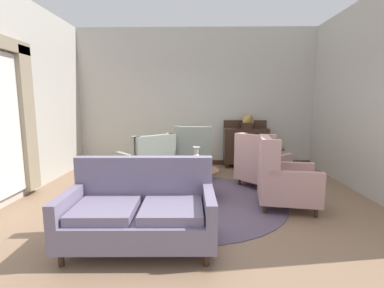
{
  "coord_description": "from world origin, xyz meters",
  "views": [
    {
      "loc": [
        0.05,
        -4.08,
        1.6
      ],
      "look_at": [
        -0.04,
        0.54,
        0.9
      ],
      "focal_mm": 26.17,
      "sensor_mm": 36.0,
      "label": 1
    }
  ],
  "objects_px": {
    "porcelain_vase": "(196,159)",
    "settee": "(141,211)",
    "armchair_near_sideboard": "(260,164)",
    "armchair_foreground_right": "(193,157)",
    "armchair_near_window": "(282,179)",
    "sideboard": "(246,145)",
    "gramophone": "(249,120)",
    "armchair_far_left": "(148,163)",
    "coffee_table": "(195,175)",
    "side_table": "(270,160)"
  },
  "relations": [
    {
      "from": "porcelain_vase",
      "to": "armchair_foreground_right",
      "type": "relative_size",
      "value": 0.34
    },
    {
      "from": "coffee_table",
      "to": "armchair_foreground_right",
      "type": "bearing_deg",
      "value": 91.81
    },
    {
      "from": "gramophone",
      "to": "coffee_table",
      "type": "bearing_deg",
      "value": -120.0
    },
    {
      "from": "coffee_table",
      "to": "settee",
      "type": "bearing_deg",
      "value": -110.55
    },
    {
      "from": "armchair_foreground_right",
      "to": "gramophone",
      "type": "bearing_deg",
      "value": -142.41
    },
    {
      "from": "armchair_far_left",
      "to": "sideboard",
      "type": "relative_size",
      "value": 1.08
    },
    {
      "from": "sideboard",
      "to": "settee",
      "type": "bearing_deg",
      "value": -115.24
    },
    {
      "from": "armchair_near_window",
      "to": "side_table",
      "type": "distance_m",
      "value": 1.62
    },
    {
      "from": "settee",
      "to": "armchair_foreground_right",
      "type": "xyz_separation_m",
      "value": [
        0.55,
        2.84,
        0.06
      ]
    },
    {
      "from": "armchair_far_left",
      "to": "armchair_near_sideboard",
      "type": "relative_size",
      "value": 1.1
    },
    {
      "from": "settee",
      "to": "side_table",
      "type": "height_order",
      "value": "settee"
    },
    {
      "from": "coffee_table",
      "to": "armchair_foreground_right",
      "type": "relative_size",
      "value": 0.72
    },
    {
      "from": "armchair_near_window",
      "to": "armchair_foreground_right",
      "type": "bearing_deg",
      "value": 47.88
    },
    {
      "from": "sideboard",
      "to": "gramophone",
      "type": "height_order",
      "value": "gramophone"
    },
    {
      "from": "side_table",
      "to": "gramophone",
      "type": "xyz_separation_m",
      "value": [
        -0.27,
        1.02,
        0.78
      ]
    },
    {
      "from": "side_table",
      "to": "sideboard",
      "type": "relative_size",
      "value": 0.58
    },
    {
      "from": "porcelain_vase",
      "to": "armchair_foreground_right",
      "type": "bearing_deg",
      "value": 93.0
    },
    {
      "from": "armchair_foreground_right",
      "to": "coffee_table",
      "type": "bearing_deg",
      "value": 93.89
    },
    {
      "from": "coffee_table",
      "to": "side_table",
      "type": "distance_m",
      "value": 1.95
    },
    {
      "from": "armchair_far_left",
      "to": "armchair_near_sideboard",
      "type": "xyz_separation_m",
      "value": [
        2.18,
        -0.18,
        0.02
      ]
    },
    {
      "from": "sideboard",
      "to": "gramophone",
      "type": "distance_m",
      "value": 0.65
    },
    {
      "from": "armchair_far_left",
      "to": "settee",
      "type": "bearing_deg",
      "value": 55.59
    },
    {
      "from": "coffee_table",
      "to": "porcelain_vase",
      "type": "bearing_deg",
      "value": 22.7
    },
    {
      "from": "porcelain_vase",
      "to": "armchair_near_window",
      "type": "height_order",
      "value": "armchair_near_window"
    },
    {
      "from": "armchair_near_sideboard",
      "to": "gramophone",
      "type": "xyz_separation_m",
      "value": [
        0.03,
        1.53,
        0.75
      ]
    },
    {
      "from": "coffee_table",
      "to": "armchair_near_sideboard",
      "type": "relative_size",
      "value": 0.72
    },
    {
      "from": "porcelain_vase",
      "to": "armchair_near_window",
      "type": "bearing_deg",
      "value": -18.23
    },
    {
      "from": "sideboard",
      "to": "gramophone",
      "type": "bearing_deg",
      "value": -61.92
    },
    {
      "from": "armchair_near_sideboard",
      "to": "gramophone",
      "type": "relative_size",
      "value": 2.41
    },
    {
      "from": "armchair_near_sideboard",
      "to": "settee",
      "type": "bearing_deg",
      "value": 100.03
    },
    {
      "from": "armchair_foreground_right",
      "to": "armchair_near_window",
      "type": "relative_size",
      "value": 1.02
    },
    {
      "from": "sideboard",
      "to": "armchair_near_window",
      "type": "bearing_deg",
      "value": -88.2
    },
    {
      "from": "armchair_near_window",
      "to": "porcelain_vase",
      "type": "bearing_deg",
      "value": 80.8
    },
    {
      "from": "settee",
      "to": "armchair_foreground_right",
      "type": "height_order",
      "value": "armchair_foreground_right"
    },
    {
      "from": "side_table",
      "to": "sideboard",
      "type": "height_order",
      "value": "sideboard"
    },
    {
      "from": "armchair_foreground_right",
      "to": "side_table",
      "type": "bearing_deg",
      "value": 179.15
    },
    {
      "from": "armchair_foreground_right",
      "to": "armchair_far_left",
      "type": "bearing_deg",
      "value": 26.55
    },
    {
      "from": "porcelain_vase",
      "to": "armchair_far_left",
      "type": "relative_size",
      "value": 0.31
    },
    {
      "from": "porcelain_vase",
      "to": "armchair_near_sideboard",
      "type": "relative_size",
      "value": 0.34
    },
    {
      "from": "porcelain_vase",
      "to": "settee",
      "type": "xyz_separation_m",
      "value": [
        -0.61,
        -1.58,
        -0.27
      ]
    },
    {
      "from": "armchair_far_left",
      "to": "sideboard",
      "type": "height_order",
      "value": "sideboard"
    },
    {
      "from": "coffee_table",
      "to": "armchair_near_sideboard",
      "type": "distance_m",
      "value": 1.42
    },
    {
      "from": "coffee_table",
      "to": "armchair_far_left",
      "type": "xyz_separation_m",
      "value": [
        -0.93,
        0.86,
        0.02
      ]
    },
    {
      "from": "armchair_near_sideboard",
      "to": "gramophone",
      "type": "bearing_deg",
      "value": -42.14
    },
    {
      "from": "armchair_near_sideboard",
      "to": "side_table",
      "type": "distance_m",
      "value": 0.59
    },
    {
      "from": "settee",
      "to": "armchair_near_window",
      "type": "relative_size",
      "value": 1.52
    },
    {
      "from": "armchair_far_left",
      "to": "gramophone",
      "type": "xyz_separation_m",
      "value": [
        2.21,
        1.35,
        0.77
      ]
    },
    {
      "from": "armchair_near_sideboard",
      "to": "sideboard",
      "type": "distance_m",
      "value": 1.61
    },
    {
      "from": "porcelain_vase",
      "to": "settee",
      "type": "distance_m",
      "value": 1.72
    },
    {
      "from": "settee",
      "to": "sideboard",
      "type": "height_order",
      "value": "sideboard"
    }
  ]
}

